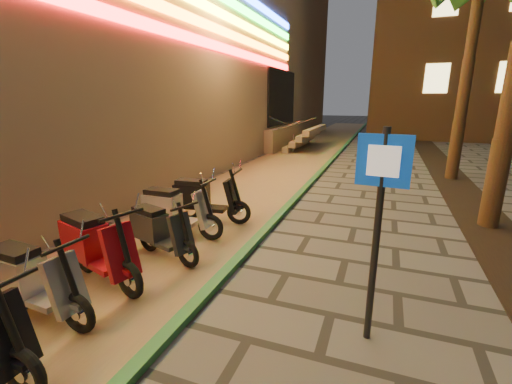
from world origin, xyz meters
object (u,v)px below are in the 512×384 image
at_px(scooter_6, 31,280).
at_px(scooter_7, 95,246).
at_px(scooter_9, 174,210).
at_px(scooter_8, 158,230).
at_px(pedestrian_sign, 379,209).
at_px(scooter_10, 203,198).

xyz_separation_m(scooter_6, scooter_7, (0.03, 1.02, 0.05)).
relative_size(scooter_7, scooter_9, 1.04).
relative_size(scooter_7, scooter_8, 1.16).
bearing_deg(scooter_8, scooter_9, 124.30).
relative_size(pedestrian_sign, scooter_10, 1.38).
distance_m(pedestrian_sign, scooter_10, 4.84).
bearing_deg(scooter_9, scooter_7, -93.12).
bearing_deg(scooter_7, scooter_8, 85.73).
relative_size(scooter_9, scooter_10, 0.98).
relative_size(scooter_6, scooter_8, 1.07).
relative_size(scooter_6, scooter_7, 0.92).
bearing_deg(scooter_10, scooter_8, -92.35).
bearing_deg(scooter_7, pedestrian_sign, 17.17).
bearing_deg(scooter_8, scooter_7, -94.29).
xyz_separation_m(pedestrian_sign, scooter_9, (-3.92, 1.93, -1.06)).
xyz_separation_m(scooter_7, scooter_10, (0.25, 2.92, -0.02)).
height_order(scooter_6, scooter_7, scooter_7).
distance_m(scooter_9, scooter_10, 0.95).
distance_m(pedestrian_sign, scooter_8, 3.91).
bearing_deg(scooter_7, scooter_6, -75.15).
bearing_deg(scooter_10, scooter_7, -101.65).
xyz_separation_m(scooter_9, scooter_10, (0.16, 0.93, 0.01)).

